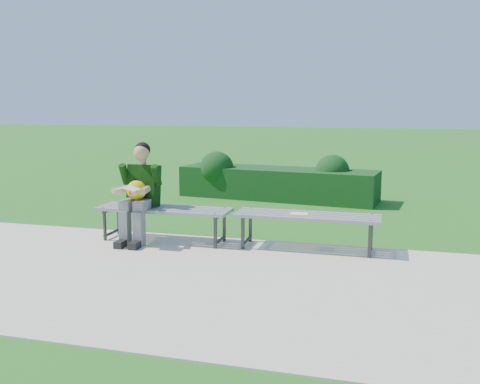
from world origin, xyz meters
TOP-DOWN VIEW (x-y plane):
  - ground at (0.00, 0.00)m, footprint 80.00×80.00m
  - walkway at (0.00, -1.75)m, footprint 30.00×3.50m
  - hedge at (-0.07, 3.40)m, footprint 3.97×1.45m
  - bench_left at (-0.81, -0.38)m, footprint 1.80×0.50m
  - bench_right at (1.09, -0.31)m, footprint 1.80×0.50m
  - seated_boy at (-1.11, -0.48)m, footprint 0.56×0.76m
  - paper_sheet at (0.99, -0.31)m, footprint 0.24×0.18m

SIDE VIEW (x-z plane):
  - ground at x=0.00m, z-range 0.00..0.00m
  - walkway at x=0.00m, z-range 0.00..0.02m
  - hedge at x=-0.07m, z-range -0.10..0.81m
  - bench_left at x=-0.81m, z-range 0.19..0.64m
  - bench_right at x=1.09m, z-range 0.19..0.64m
  - paper_sheet at x=0.99m, z-range 0.47..0.48m
  - seated_boy at x=-1.11m, z-range 0.06..1.37m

